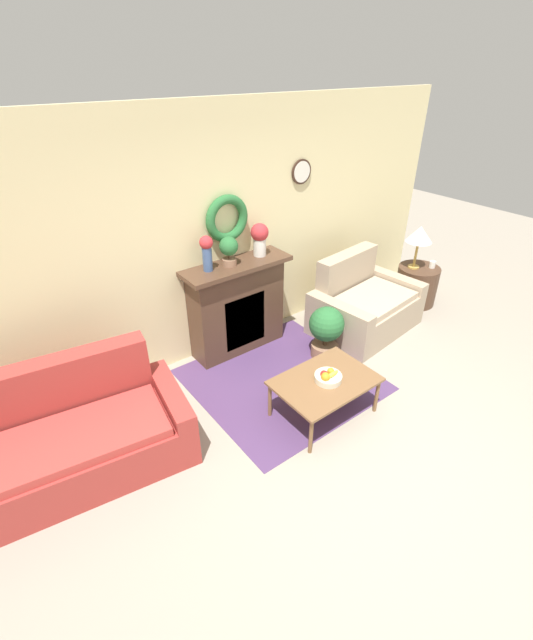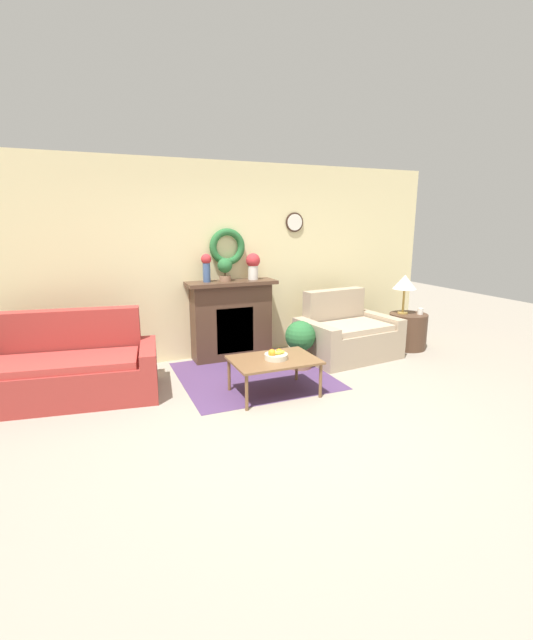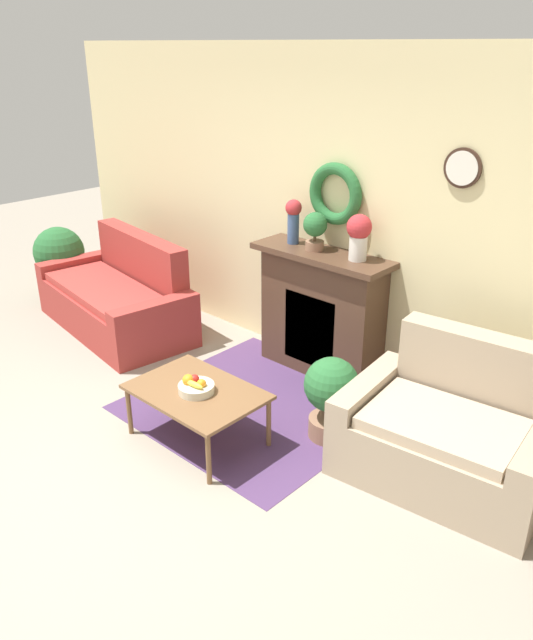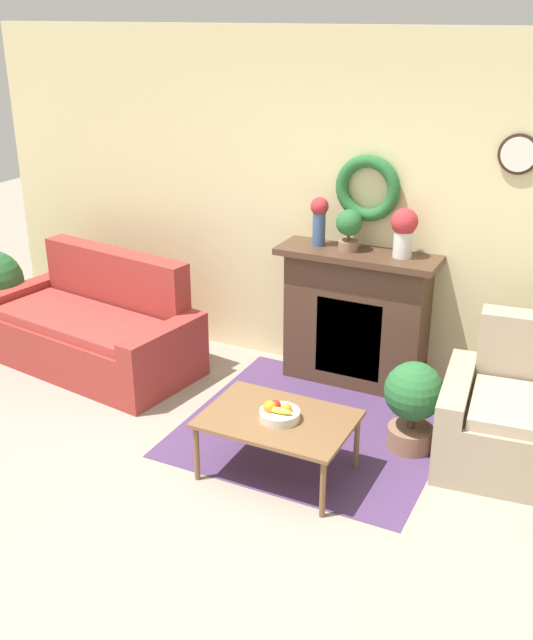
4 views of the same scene
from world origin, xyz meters
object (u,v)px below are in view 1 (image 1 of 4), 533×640
potted_plant_on_mantel (229,249)px  coffee_table (325,383)px  vase_on_mantel_left (207,251)px  vase_on_mantel_right (260,237)px  fireplace (237,307)px  mug (432,264)px  couch_left (73,439)px  table_lamp (420,235)px  loveseat_right (364,305)px  fruit_bowl (328,377)px  potted_plant_floor_by_loveseat (326,329)px  side_table_by_loveseat (416,285)px

potted_plant_on_mantel → coffee_table: bearing=-86.1°
coffee_table → vase_on_mantel_left: bearing=103.5°
vase_on_mantel_right → fireplace: bearing=-179.1°
vase_on_mantel_right → mug: bearing=-16.2°
couch_left → table_lamp: bearing=9.6°
coffee_table → vase_on_mantel_right: bearing=77.6°
loveseat_right → vase_on_mantel_right: bearing=147.6°
couch_left → loveseat_right: 3.61m
table_lamp → vase_on_mantel_right: (-2.22, 0.55, 0.31)m
mug → potted_plant_on_mantel: 3.00m
fruit_bowl → potted_plant_on_mantel: (-0.11, 1.45, 0.83)m
fireplace → vase_on_mantel_right: bearing=0.9°
couch_left → coffee_table: 2.24m
potted_plant_on_mantel → potted_plant_floor_by_loveseat: bearing=-43.8°
couch_left → coffee_table: (2.09, -0.80, 0.07)m
table_lamp → side_table_by_loveseat: bearing=-38.7°
mug → potted_plant_floor_by_loveseat: potted_plant_floor_by_loveseat is taller
coffee_table → fruit_bowl: (0.01, -0.02, 0.08)m
vase_on_mantel_right → potted_plant_floor_by_loveseat: bearing=-64.7°
side_table_by_loveseat → potted_plant_on_mantel: potted_plant_on_mantel is taller
table_lamp → potted_plant_floor_by_loveseat: size_ratio=0.92×
vase_on_mantel_right → loveseat_right: bearing=-26.1°
coffee_table → potted_plant_floor_by_loveseat: potted_plant_floor_by_loveseat is taller
loveseat_right → fruit_bowl: bearing=-156.0°
couch_left → potted_plant_floor_by_loveseat: (2.77, -0.11, 0.06)m
fireplace → potted_plant_on_mantel: bearing=-170.2°
fruit_bowl → table_lamp: table_lamp is taller
table_lamp → vase_on_mantel_left: (-2.89, 0.55, 0.32)m
fruit_bowl → side_table_by_loveseat: size_ratio=0.46×
fruit_bowl → vase_on_mantel_left: bearing=103.8°
side_table_by_loveseat → vase_on_mantel_right: (-2.29, 0.60, 1.05)m
side_table_by_loveseat → potted_plant_floor_by_loveseat: potted_plant_floor_by_loveseat is taller
coffee_table → side_table_by_loveseat: bearing=18.1°
loveseat_right → side_table_by_loveseat: 1.09m
coffee_table → fruit_bowl: bearing=-54.5°
potted_plant_floor_by_loveseat → table_lamp: bearing=6.8°
side_table_by_loveseat → fireplace: bearing=167.2°
fruit_bowl → vase_on_mantel_left: (-0.36, 1.47, 0.87)m
side_table_by_loveseat → potted_plant_floor_by_loveseat: (-1.93, -0.17, 0.10)m
fireplace → loveseat_right: fireplace is taller
loveseat_right → coffee_table: loveseat_right is taller
side_table_by_loveseat → potted_plant_on_mantel: (-2.71, 0.58, 1.02)m
side_table_by_loveseat → couch_left: bearing=-179.3°
side_table_by_loveseat → mug: mug is taller
couch_left → side_table_by_loveseat: bearing=8.9°
loveseat_right → side_table_by_loveseat: bearing=-7.0°
fruit_bowl → coffee_table: bearing=125.5°
table_lamp → vase_on_mantel_left: size_ratio=1.55×
fireplace → vase_on_mantel_right: size_ratio=3.37×
potted_plant_floor_by_loveseat → loveseat_right: bearing=12.1°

